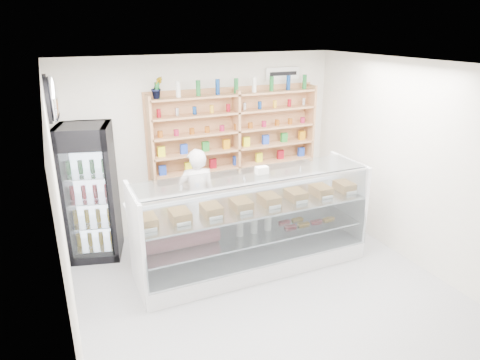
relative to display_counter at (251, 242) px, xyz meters
name	(u,v)px	position (x,y,z in m)	size (l,w,h in m)	color
room	(279,196)	(-0.09, -0.89, 1.03)	(5.00, 5.00, 5.00)	#A4A4A9
display_counter	(251,242)	(0.00, 0.00, 0.00)	(3.18, 0.95, 1.38)	white
shop_worker	(197,198)	(-0.46, 0.93, 0.39)	(0.56, 0.37, 1.53)	white
drinks_cooler	(90,192)	(-1.94, 1.25, 0.60)	(0.85, 0.84, 1.95)	black
wall_shelving	(236,131)	(0.41, 1.45, 1.22)	(2.84, 0.28, 1.33)	tan
potted_plant	(157,88)	(-0.84, 1.45, 1.98)	(0.18, 0.14, 0.32)	#1E6626
security_mirror	(52,99)	(-2.26, 0.31, 2.08)	(0.15, 0.50, 0.50)	silver
wall_sign	(283,73)	(1.31, 1.58, 2.08)	(0.62, 0.03, 0.20)	white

